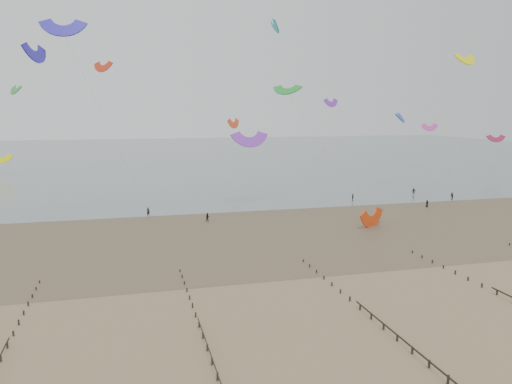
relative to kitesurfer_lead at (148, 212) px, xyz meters
The scene contains 7 objects.
ground 53.28m from the kitesurfer_lead, 71.90° to the right, with size 500.00×500.00×0.00m, color brown.
sea_and_shore 20.49m from the kitesurfer_lead, 52.46° to the right, with size 500.00×665.00×0.03m.
groynes 72.65m from the kitesurfer_lead, 73.57° to the right, with size 72.16×50.16×1.00m.
kitesurfer_lead is the anchor object (origin of this frame).
kitesurfers 42.65m from the kitesurfer_lead, ahead, with size 132.79×28.65×1.87m.
grounded_kite 45.92m from the kitesurfer_lead, 26.39° to the right, with size 6.71×3.51×5.11m, color red, non-canonical shape.
kites_airborne 45.64m from the kitesurfer_lead, 89.10° to the left, with size 233.94×119.49×42.98m.
Camera 1 is at (-20.52, -54.46, 21.92)m, focal length 35.00 mm.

